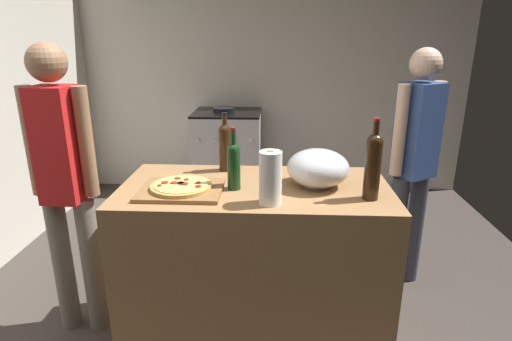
{
  "coord_description": "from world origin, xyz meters",
  "views": [
    {
      "loc": [
        0.17,
        -1.28,
        1.65
      ],
      "look_at": [
        0.07,
        0.81,
        0.96
      ],
      "focal_mm": 29.19,
      "sensor_mm": 36.0,
      "label": 1
    }
  ],
  "objects_px": {
    "paper_towel_roll": "(270,178)",
    "wine_bottle_green": "(225,145)",
    "mixing_bowl": "(318,168)",
    "pizza": "(181,186)",
    "wine_bottle_dark": "(373,164)",
    "stove": "(228,156)",
    "wine_bottle_clear": "(234,163)",
    "person_in_red": "(414,158)",
    "person_in_stripes": "(64,179)"
  },
  "relations": [
    {
      "from": "wine_bottle_clear",
      "to": "stove",
      "type": "xyz_separation_m",
      "value": [
        -0.28,
        2.14,
        -0.58
      ]
    },
    {
      "from": "pizza",
      "to": "wine_bottle_green",
      "type": "height_order",
      "value": "wine_bottle_green"
    },
    {
      "from": "mixing_bowl",
      "to": "paper_towel_roll",
      "type": "distance_m",
      "value": 0.34
    },
    {
      "from": "stove",
      "to": "wine_bottle_dark",
      "type": "bearing_deg",
      "value": -67.34
    },
    {
      "from": "wine_bottle_clear",
      "to": "stove",
      "type": "height_order",
      "value": "wine_bottle_clear"
    },
    {
      "from": "mixing_bowl",
      "to": "paper_towel_roll",
      "type": "xyz_separation_m",
      "value": [
        -0.24,
        -0.24,
        0.03
      ]
    },
    {
      "from": "paper_towel_roll",
      "to": "wine_bottle_clear",
      "type": "relative_size",
      "value": 0.8
    },
    {
      "from": "wine_bottle_clear",
      "to": "person_in_red",
      "type": "height_order",
      "value": "person_in_red"
    },
    {
      "from": "pizza",
      "to": "wine_bottle_dark",
      "type": "xyz_separation_m",
      "value": [
        0.91,
        -0.04,
        0.14
      ]
    },
    {
      "from": "stove",
      "to": "person_in_stripes",
      "type": "distance_m",
      "value": 2.2
    },
    {
      "from": "wine_bottle_clear",
      "to": "pizza",
      "type": "bearing_deg",
      "value": -167.57
    },
    {
      "from": "paper_towel_roll",
      "to": "mixing_bowl",
      "type": "bearing_deg",
      "value": 45.9
    },
    {
      "from": "stove",
      "to": "paper_towel_roll",
      "type": "bearing_deg",
      "value": -78.63
    },
    {
      "from": "paper_towel_roll",
      "to": "wine_bottle_clear",
      "type": "bearing_deg",
      "value": 135.43
    },
    {
      "from": "wine_bottle_green",
      "to": "paper_towel_roll",
      "type": "bearing_deg",
      "value": -61.27
    },
    {
      "from": "wine_bottle_clear",
      "to": "person_in_stripes",
      "type": "xyz_separation_m",
      "value": [
        -0.91,
        0.08,
        -0.12
      ]
    },
    {
      "from": "mixing_bowl",
      "to": "wine_bottle_dark",
      "type": "distance_m",
      "value": 0.29
    },
    {
      "from": "paper_towel_roll",
      "to": "person_in_red",
      "type": "distance_m",
      "value": 1.22
    },
    {
      "from": "wine_bottle_dark",
      "to": "person_in_stripes",
      "type": "bearing_deg",
      "value": 173.42
    },
    {
      "from": "mixing_bowl",
      "to": "paper_towel_roll",
      "type": "relative_size",
      "value": 1.26
    },
    {
      "from": "mixing_bowl",
      "to": "person_in_stripes",
      "type": "height_order",
      "value": "person_in_stripes"
    },
    {
      "from": "pizza",
      "to": "wine_bottle_clear",
      "type": "distance_m",
      "value": 0.28
    },
    {
      "from": "pizza",
      "to": "mixing_bowl",
      "type": "distance_m",
      "value": 0.69
    },
    {
      "from": "stove",
      "to": "person_in_red",
      "type": "distance_m",
      "value": 2.08
    },
    {
      "from": "person_in_red",
      "to": "mixing_bowl",
      "type": "bearing_deg",
      "value": -139.34
    },
    {
      "from": "pizza",
      "to": "wine_bottle_green",
      "type": "xyz_separation_m",
      "value": [
        0.18,
        0.35,
        0.12
      ]
    },
    {
      "from": "wine_bottle_green",
      "to": "person_in_stripes",
      "type": "height_order",
      "value": "person_in_stripes"
    },
    {
      "from": "mixing_bowl",
      "to": "paper_towel_roll",
      "type": "bearing_deg",
      "value": -134.1
    },
    {
      "from": "person_in_red",
      "to": "wine_bottle_dark",
      "type": "bearing_deg",
      "value": -120.49
    },
    {
      "from": "wine_bottle_green",
      "to": "stove",
      "type": "height_order",
      "value": "wine_bottle_green"
    },
    {
      "from": "wine_bottle_clear",
      "to": "mixing_bowl",
      "type": "bearing_deg",
      "value": 8.57
    },
    {
      "from": "wine_bottle_clear",
      "to": "person_in_red",
      "type": "distance_m",
      "value": 1.26
    },
    {
      "from": "paper_towel_roll",
      "to": "person_in_red",
      "type": "height_order",
      "value": "person_in_red"
    },
    {
      "from": "stove",
      "to": "person_in_stripes",
      "type": "bearing_deg",
      "value": -106.92
    },
    {
      "from": "wine_bottle_green",
      "to": "mixing_bowl",
      "type": "bearing_deg",
      "value": -25.06
    },
    {
      "from": "pizza",
      "to": "mixing_bowl",
      "type": "relative_size",
      "value": 0.95
    },
    {
      "from": "wine_bottle_clear",
      "to": "person_in_stripes",
      "type": "bearing_deg",
      "value": 175.0
    },
    {
      "from": "pizza",
      "to": "wine_bottle_dark",
      "type": "height_order",
      "value": "wine_bottle_dark"
    },
    {
      "from": "paper_towel_roll",
      "to": "wine_bottle_green",
      "type": "xyz_separation_m",
      "value": [
        -0.26,
        0.48,
        0.02
      ]
    },
    {
      "from": "wine_bottle_clear",
      "to": "person_in_red",
      "type": "bearing_deg",
      "value": 30.34
    },
    {
      "from": "wine_bottle_green",
      "to": "pizza",
      "type": "bearing_deg",
      "value": -116.71
    },
    {
      "from": "mixing_bowl",
      "to": "wine_bottle_dark",
      "type": "height_order",
      "value": "wine_bottle_dark"
    },
    {
      "from": "wine_bottle_clear",
      "to": "paper_towel_roll",
      "type": "bearing_deg",
      "value": -44.57
    },
    {
      "from": "person_in_stripes",
      "to": "pizza",
      "type": "bearing_deg",
      "value": -11.7
    },
    {
      "from": "pizza",
      "to": "stove",
      "type": "distance_m",
      "value": 2.24
    },
    {
      "from": "mixing_bowl",
      "to": "wine_bottle_clear",
      "type": "bearing_deg",
      "value": -171.43
    },
    {
      "from": "stove",
      "to": "person_in_red",
      "type": "height_order",
      "value": "person_in_red"
    },
    {
      "from": "wine_bottle_green",
      "to": "stove",
      "type": "bearing_deg",
      "value": 96.36
    },
    {
      "from": "wine_bottle_clear",
      "to": "person_in_stripes",
      "type": "distance_m",
      "value": 0.92
    },
    {
      "from": "wine_bottle_dark",
      "to": "wine_bottle_green",
      "type": "bearing_deg",
      "value": 151.49
    }
  ]
}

